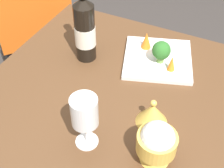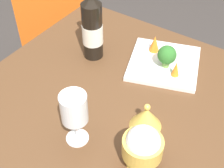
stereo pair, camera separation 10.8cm
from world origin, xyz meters
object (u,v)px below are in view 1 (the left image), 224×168
at_px(chair_near_window, 34,22).
at_px(rice_bowl, 157,143).
at_px(carrot_garnish_right, 172,63).
at_px(wine_bottle, 85,29).
at_px(carrot_garnish_left, 146,40).
at_px(serving_plate, 158,59).
at_px(wine_glass, 84,113).
at_px(broccoli_floret, 161,51).
at_px(rice_bowl_lid, 152,113).

bearing_deg(chair_near_window, rice_bowl, -84.43).
distance_m(rice_bowl, carrot_garnish_right, 0.38).
distance_m(wine_bottle, carrot_garnish_left, 0.25).
height_order(wine_bottle, serving_plate, wine_bottle).
relative_size(chair_near_window, wine_bottle, 2.65).
xyz_separation_m(wine_glass, carrot_garnish_left, (-0.01, 0.49, -0.08)).
xyz_separation_m(broccoli_floret, carrot_garnish_right, (0.05, -0.03, -0.02)).
bearing_deg(wine_glass, rice_bowl, 9.31).
bearing_deg(rice_bowl_lid, wine_bottle, 150.28).
relative_size(serving_plate, carrot_garnish_left, 4.81).
bearing_deg(carrot_garnish_left, rice_bowl_lid, -65.49).
relative_size(chair_near_window, rice_bowl_lid, 8.50).
distance_m(broccoli_floret, carrot_garnish_left, 0.10).
bearing_deg(broccoli_floret, rice_bowl_lid, -75.39).
relative_size(chair_near_window, wine_glass, 4.75).
bearing_deg(wine_bottle, chair_near_window, 147.38).
relative_size(rice_bowl, broccoli_floret, 1.65).
height_order(rice_bowl_lid, broccoli_floret, broccoli_floret).
bearing_deg(wine_glass, broccoli_floret, 80.39).
height_order(broccoli_floret, carrot_garnish_left, broccoli_floret).
xyz_separation_m(carrot_garnish_left, carrot_garnish_right, (0.13, -0.08, -0.00)).
bearing_deg(carrot_garnish_left, rice_bowl, -65.52).
height_order(wine_bottle, carrot_garnish_right, wine_bottle).
bearing_deg(carrot_garnish_right, serving_plate, 145.30).
relative_size(rice_bowl, rice_bowl_lid, 1.42).
distance_m(wine_bottle, serving_plate, 0.30).
xyz_separation_m(wine_bottle, rice_bowl, (0.40, -0.32, -0.05)).
relative_size(carrot_garnish_left, carrot_garnish_right, 1.13).
bearing_deg(broccoli_floret, rice_bowl, -72.21).
xyz_separation_m(chair_near_window, carrot_garnish_right, (0.86, -0.29, 0.24)).
relative_size(rice_bowl_lid, serving_plate, 0.32).
bearing_deg(wine_bottle, serving_plate, 20.88).
distance_m(carrot_garnish_left, carrot_garnish_right, 0.16).
xyz_separation_m(rice_bowl, rice_bowl_lid, (-0.06, 0.12, -0.04)).
bearing_deg(wine_glass, chair_near_window, 136.68).
height_order(rice_bowl, carrot_garnish_right, rice_bowl).
bearing_deg(rice_bowl_lid, wine_glass, -132.61).
relative_size(rice_bowl_lid, carrot_garnish_left, 1.52).
height_order(chair_near_window, carrot_garnish_left, chair_near_window).
distance_m(wine_glass, carrot_garnish_left, 0.49).
height_order(wine_bottle, rice_bowl_lid, wine_bottle).
relative_size(wine_bottle, carrot_garnish_right, 5.48).
distance_m(wine_bottle, rice_bowl_lid, 0.40).
distance_m(wine_glass, broccoli_floret, 0.44).
bearing_deg(broccoli_floret, wine_bottle, -163.87).
bearing_deg(rice_bowl_lid, rice_bowl, -65.58).
height_order(chair_near_window, wine_bottle, wine_bottle).
relative_size(wine_bottle, carrot_garnish_left, 4.86).
distance_m(chair_near_window, rice_bowl_lid, 1.06).
bearing_deg(carrot_garnish_left, wine_bottle, -144.07).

